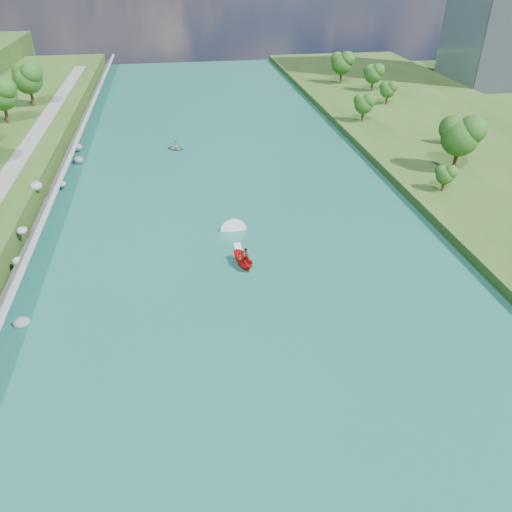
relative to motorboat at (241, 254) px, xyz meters
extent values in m
plane|color=#2D5119|center=(0.06, -12.53, -0.78)|extent=(260.00, 260.00, 0.00)
cube|color=#1B685A|center=(0.06, 7.47, -0.73)|extent=(55.00, 240.00, 0.10)
cube|color=slate|center=(-25.79, 7.47, 1.02)|extent=(3.54, 236.00, 4.05)
ellipsoid|color=gray|center=(-24.10, -8.73, -0.58)|extent=(1.74, 1.63, 0.98)
ellipsoid|color=gray|center=(-26.16, 1.08, 1.05)|extent=(1.35, 1.23, 0.97)
ellipsoid|color=gray|center=(-26.73, 6.63, 2.14)|extent=(1.28, 1.44, 0.91)
ellipsoid|color=gray|center=(-27.41, 19.22, 2.75)|extent=(1.73, 2.02, 1.27)
ellipsoid|color=gray|center=(-25.45, 25.30, 0.33)|extent=(1.72, 1.55, 0.98)
ellipsoid|color=gray|center=(-24.37, 36.94, -0.13)|extent=(1.69, 1.40, 1.29)
ellipsoid|color=gray|center=(-25.29, 43.06, 0.18)|extent=(1.81, 1.71, 1.27)
ellipsoid|color=#275216|center=(-39.20, 52.41, 7.94)|extent=(6.27, 6.27, 10.44)
ellipsoid|color=#275216|center=(-36.85, 64.69, 8.15)|extent=(6.52, 6.52, 10.86)
ellipsoid|color=#275216|center=(32.63, 12.13, 3.15)|extent=(2.91, 2.91, 4.85)
ellipsoid|color=#275216|center=(38.37, 19.53, 6.14)|extent=(6.51, 6.51, 10.84)
ellipsoid|color=#275216|center=(43.27, 32.28, 2.89)|extent=(2.60, 2.60, 4.33)
ellipsoid|color=#275216|center=(32.74, 48.20, 4.20)|extent=(4.17, 4.17, 6.95)
ellipsoid|color=#275216|center=(43.11, 60.52, 3.88)|extent=(3.78, 3.78, 6.31)
ellipsoid|color=#275216|center=(44.25, 73.23, 4.73)|extent=(4.81, 4.81, 8.01)
ellipsoid|color=#275216|center=(38.95, 82.89, 5.59)|extent=(5.84, 5.84, 9.73)
imported|color=red|center=(-0.02, -1.58, 0.10)|extent=(2.58, 4.31, 1.56)
imported|color=#66605B|center=(-0.42, -1.98, 0.51)|extent=(0.64, 0.45, 1.67)
imported|color=#66605B|center=(0.48, -1.08, 0.52)|extent=(1.01, 0.91, 1.70)
cube|color=white|center=(-0.02, 1.42, -0.65)|extent=(0.90, 5.00, 0.06)
imported|color=gray|center=(-6.85, 41.12, -0.34)|extent=(3.99, 3.77, 0.67)
imported|color=#66605B|center=(-6.85, 41.12, 0.30)|extent=(0.83, 0.68, 1.45)
camera|label=1|loc=(-6.76, -52.13, 32.22)|focal=35.00mm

